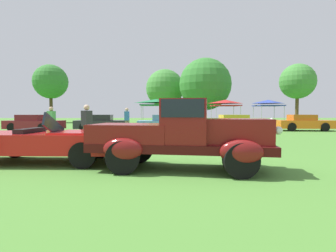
{
  "coord_description": "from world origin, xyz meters",
  "views": [
    {
      "loc": [
        -0.6,
        -6.49,
        1.39
      ],
      "look_at": [
        -0.27,
        2.26,
        0.94
      ],
      "focal_mm": 28.46,
      "sensor_mm": 36.0,
      "label": 1
    }
  ],
  "objects_px": {
    "feature_pickup_truck": "(182,134)",
    "show_car_charcoal": "(102,123)",
    "show_car_orange": "(303,123)",
    "canopy_tent_left_field": "(157,102)",
    "spectator_between_cars": "(87,125)",
    "canopy_tent_center_field": "(225,103)",
    "spectator_far_side": "(51,121)",
    "show_car_burgundy": "(34,123)",
    "show_car_yellow": "(235,123)",
    "spectator_by_row": "(127,120)",
    "canopy_tent_right_field": "(268,103)",
    "show_car_skyblue": "(168,123)",
    "neighbor_convertible": "(49,142)"
  },
  "relations": [
    {
      "from": "neighbor_convertible",
      "to": "canopy_tent_center_field",
      "type": "relative_size",
      "value": 1.6
    },
    {
      "from": "show_car_orange",
      "to": "feature_pickup_truck",
      "type": "bearing_deg",
      "value": -128.12
    },
    {
      "from": "show_car_yellow",
      "to": "canopy_tent_center_field",
      "type": "relative_size",
      "value": 1.55
    },
    {
      "from": "show_car_skyblue",
      "to": "spectator_by_row",
      "type": "xyz_separation_m",
      "value": [
        -2.78,
        -1.42,
        0.31
      ]
    },
    {
      "from": "feature_pickup_truck",
      "to": "canopy_tent_left_field",
      "type": "distance_m",
      "value": 19.86
    },
    {
      "from": "canopy_tent_left_field",
      "to": "show_car_charcoal",
      "type": "bearing_deg",
      "value": -123.08
    },
    {
      "from": "neighbor_convertible",
      "to": "canopy_tent_right_field",
      "type": "height_order",
      "value": "canopy_tent_right_field"
    },
    {
      "from": "show_car_orange",
      "to": "spectator_far_side",
      "type": "relative_size",
      "value": 2.4
    },
    {
      "from": "canopy_tent_center_field",
      "to": "spectator_far_side",
      "type": "bearing_deg",
      "value": -133.5
    },
    {
      "from": "feature_pickup_truck",
      "to": "canopy_tent_right_field",
      "type": "distance_m",
      "value": 23.92
    },
    {
      "from": "spectator_by_row",
      "to": "spectator_between_cars",
      "type": "bearing_deg",
      "value": -95.86
    },
    {
      "from": "spectator_between_cars",
      "to": "spectator_far_side",
      "type": "relative_size",
      "value": 1.0
    },
    {
      "from": "spectator_far_side",
      "to": "canopy_tent_center_field",
      "type": "bearing_deg",
      "value": 46.5
    },
    {
      "from": "feature_pickup_truck",
      "to": "show_car_orange",
      "type": "bearing_deg",
      "value": 51.88
    },
    {
      "from": "spectator_by_row",
      "to": "show_car_burgundy",
      "type": "bearing_deg",
      "value": 162.92
    },
    {
      "from": "show_car_burgundy",
      "to": "show_car_skyblue",
      "type": "bearing_deg",
      "value": -4.28
    },
    {
      "from": "feature_pickup_truck",
      "to": "show_car_yellow",
      "type": "relative_size",
      "value": 1.07
    },
    {
      "from": "canopy_tent_right_field",
      "to": "canopy_tent_left_field",
      "type": "bearing_deg",
      "value": -173.22
    },
    {
      "from": "show_car_yellow",
      "to": "spectator_by_row",
      "type": "height_order",
      "value": "spectator_by_row"
    },
    {
      "from": "spectator_between_cars",
      "to": "canopy_tent_right_field",
      "type": "relative_size",
      "value": 0.62
    },
    {
      "from": "spectator_by_row",
      "to": "show_car_charcoal",
      "type": "bearing_deg",
      "value": 131.57
    },
    {
      "from": "spectator_between_cars",
      "to": "neighbor_convertible",
      "type": "bearing_deg",
      "value": -94.38
    },
    {
      "from": "spectator_between_cars",
      "to": "show_car_skyblue",
      "type": "bearing_deg",
      "value": 67.61
    },
    {
      "from": "neighbor_convertible",
      "to": "show_car_burgundy",
      "type": "height_order",
      "value": "neighbor_convertible"
    },
    {
      "from": "show_car_burgundy",
      "to": "spectator_far_side",
      "type": "height_order",
      "value": "spectator_far_side"
    },
    {
      "from": "spectator_between_cars",
      "to": "canopy_tent_right_field",
      "type": "bearing_deg",
      "value": 50.01
    },
    {
      "from": "show_car_yellow",
      "to": "spectator_far_side",
      "type": "relative_size",
      "value": 2.52
    },
    {
      "from": "neighbor_convertible",
      "to": "canopy_tent_left_field",
      "type": "bearing_deg",
      "value": 81.28
    },
    {
      "from": "feature_pickup_truck",
      "to": "spectator_between_cars",
      "type": "bearing_deg",
      "value": 129.66
    },
    {
      "from": "feature_pickup_truck",
      "to": "show_car_burgundy",
      "type": "height_order",
      "value": "feature_pickup_truck"
    },
    {
      "from": "spectator_far_side",
      "to": "show_car_charcoal",
      "type": "bearing_deg",
      "value": 75.68
    },
    {
      "from": "show_car_charcoal",
      "to": "canopy_tent_left_field",
      "type": "bearing_deg",
      "value": 56.92
    },
    {
      "from": "show_car_orange",
      "to": "canopy_tent_left_field",
      "type": "relative_size",
      "value": 1.28
    },
    {
      "from": "spectator_between_cars",
      "to": "canopy_tent_center_field",
      "type": "xyz_separation_m",
      "value": [
        9.83,
        17.19,
        1.51
      ]
    },
    {
      "from": "show_car_burgundy",
      "to": "show_car_orange",
      "type": "distance_m",
      "value": 20.07
    },
    {
      "from": "show_car_burgundy",
      "to": "canopy_tent_left_field",
      "type": "height_order",
      "value": "canopy_tent_left_field"
    },
    {
      "from": "show_car_yellow",
      "to": "canopy_tent_left_field",
      "type": "relative_size",
      "value": 1.34
    },
    {
      "from": "spectator_between_cars",
      "to": "spectator_by_row",
      "type": "bearing_deg",
      "value": 84.14
    },
    {
      "from": "neighbor_convertible",
      "to": "spectator_far_side",
      "type": "bearing_deg",
      "value": 111.1
    },
    {
      "from": "show_car_skyblue",
      "to": "show_car_yellow",
      "type": "relative_size",
      "value": 1.04
    },
    {
      "from": "feature_pickup_truck",
      "to": "show_car_charcoal",
      "type": "distance_m",
      "value": 14.38
    },
    {
      "from": "show_car_charcoal",
      "to": "spectator_between_cars",
      "type": "relative_size",
      "value": 2.31
    },
    {
      "from": "show_car_burgundy",
      "to": "show_car_charcoal",
      "type": "bearing_deg",
      "value": 3.02
    },
    {
      "from": "show_car_burgundy",
      "to": "spectator_by_row",
      "type": "relative_size",
      "value": 2.56
    },
    {
      "from": "feature_pickup_truck",
      "to": "show_car_burgundy",
      "type": "xyz_separation_m",
      "value": [
        -9.66,
        13.3,
        -0.27
      ]
    },
    {
      "from": "feature_pickup_truck",
      "to": "canopy_tent_left_field",
      "type": "xyz_separation_m",
      "value": [
        -0.72,
        19.79,
        1.56
      ]
    },
    {
      "from": "neighbor_convertible",
      "to": "spectator_by_row",
      "type": "xyz_separation_m",
      "value": [
        0.96,
        10.12,
        0.33
      ]
    },
    {
      "from": "spectator_far_side",
      "to": "canopy_tent_center_field",
      "type": "xyz_separation_m",
      "value": [
        12.7,
        13.38,
        1.51
      ]
    },
    {
      "from": "show_car_yellow",
      "to": "show_car_burgundy",
      "type": "bearing_deg",
      "value": 177.26
    },
    {
      "from": "show_car_yellow",
      "to": "canopy_tent_center_field",
      "type": "height_order",
      "value": "canopy_tent_center_field"
    }
  ]
}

